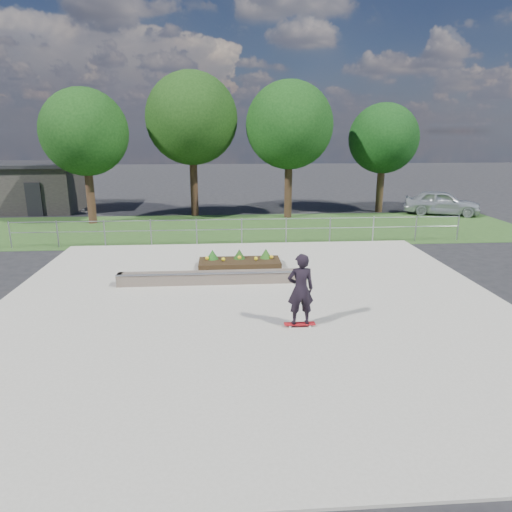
{
  "coord_description": "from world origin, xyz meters",
  "views": [
    {
      "loc": [
        -0.82,
        -12.4,
        4.92
      ],
      "look_at": [
        0.2,
        1.5,
        1.1
      ],
      "focal_mm": 32.0,
      "sensor_mm": 36.0,
      "label": 1
    }
  ],
  "objects": [
    {
      "name": "concrete_slab",
      "position": [
        0.0,
        0.0,
        0.03
      ],
      "size": [
        15.0,
        15.0,
        0.06
      ],
      "primitive_type": "cube",
      "color": "#A09C8E",
      "rests_on": "ground"
    },
    {
      "name": "ground",
      "position": [
        0.0,
        0.0,
        0.0
      ],
      "size": [
        120.0,
        120.0,
        0.0
      ],
      "primitive_type": "plane",
      "color": "black",
      "rests_on": "ground"
    },
    {
      "name": "tree_far_right",
      "position": [
        9.0,
        15.5,
        4.48
      ],
      "size": [
        4.2,
        4.2,
        6.6
      ],
      "color": "#382616",
      "rests_on": "ground"
    },
    {
      "name": "parked_car",
      "position": [
        12.45,
        14.25,
        0.74
      ],
      "size": [
        4.71,
        3.14,
        1.49
      ],
      "primitive_type": "imported",
      "rotation": [
        0.0,
        0.0,
        1.22
      ],
      "color": "#ABB1B5",
      "rests_on": "ground"
    },
    {
      "name": "fence",
      "position": [
        0.0,
        7.5,
        0.77
      ],
      "size": [
        20.06,
        0.06,
        1.2
      ],
      "color": "#9A9CA2",
      "rests_on": "ground"
    },
    {
      "name": "planter_bed",
      "position": [
        -0.24,
        3.87,
        0.24
      ],
      "size": [
        3.0,
        1.2,
        0.61
      ],
      "color": "black",
      "rests_on": "concrete_slab"
    },
    {
      "name": "grass_verge",
      "position": [
        0.0,
        11.0,
        0.01
      ],
      "size": [
        30.0,
        8.0,
        0.02
      ],
      "primitive_type": "cube",
      "color": "#26461C",
      "rests_on": "ground"
    },
    {
      "name": "building",
      "position": [
        -14.0,
        18.0,
        1.51
      ],
      "size": [
        8.4,
        5.4,
        3.0
      ],
      "color": "#282623",
      "rests_on": "ground"
    },
    {
      "name": "tree_far_left",
      "position": [
        -8.0,
        13.0,
        4.85
      ],
      "size": [
        4.55,
        4.55,
        7.15
      ],
      "color": "#341F14",
      "rests_on": "ground"
    },
    {
      "name": "tree_mid_left",
      "position": [
        -2.5,
        15.0,
        5.61
      ],
      "size": [
        5.25,
        5.25,
        8.25
      ],
      "color": "#341E15",
      "rests_on": "ground"
    },
    {
      "name": "tree_mid_right",
      "position": [
        3.0,
        14.0,
        5.23
      ],
      "size": [
        4.9,
        4.9,
        7.7
      ],
      "color": "black",
      "rests_on": "ground"
    },
    {
      "name": "grind_ledge",
      "position": [
        -1.3,
        1.97,
        0.26
      ],
      "size": [
        6.0,
        0.44,
        0.43
      ],
      "color": "brown",
      "rests_on": "concrete_slab"
    },
    {
      "name": "skateboarder",
      "position": [
        1.1,
        -1.65,
        1.07
      ],
      "size": [
        0.8,
        0.48,
        1.94
      ],
      "color": "silver",
      "rests_on": "concrete_slab"
    }
  ]
}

